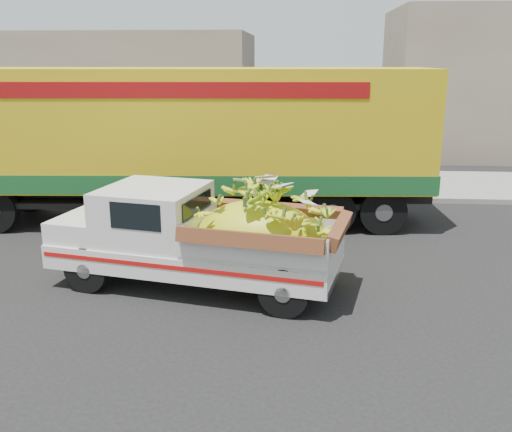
{
  "coord_description": "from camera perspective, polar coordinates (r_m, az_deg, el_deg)",
  "views": [
    {
      "loc": [
        3.08,
        -10.43,
        4.04
      ],
      "look_at": [
        2.34,
        -0.46,
        1.25
      ],
      "focal_mm": 40.0,
      "sensor_mm": 36.0,
      "label": 1
    }
  ],
  "objects": [
    {
      "name": "curb",
      "position": [
        17.05,
        -6.3,
        2.03
      ],
      "size": [
        60.0,
        0.25,
        0.15
      ],
      "primitive_type": "cube",
      "color": "gray",
      "rests_on": "ground"
    },
    {
      "name": "pickup_truck",
      "position": [
        10.14,
        -4.01,
        -2.11
      ],
      "size": [
        5.41,
        2.92,
        1.8
      ],
      "rotation": [
        0.0,
        0.0,
        -0.21
      ],
      "color": "black",
      "rests_on": "ground"
    },
    {
      "name": "ground",
      "position": [
        11.6,
        -11.5,
        -5.14
      ],
      "size": [
        100.0,
        100.0,
        0.0
      ],
      "primitive_type": "plane",
      "color": "black",
      "rests_on": "ground"
    },
    {
      "name": "semi_trailer",
      "position": [
        14.24,
        -6.81,
        7.72
      ],
      "size": [
        12.04,
        3.23,
        3.8
      ],
      "rotation": [
        0.0,
        0.0,
        0.06
      ],
      "color": "black",
      "rests_on": "ground"
    },
    {
      "name": "building_left",
      "position": [
        26.75,
        -20.67,
        11.3
      ],
      "size": [
        18.0,
        6.0,
        5.0
      ],
      "primitive_type": "cube",
      "color": "gray",
      "rests_on": "ground"
    },
    {
      "name": "sidewalk",
      "position": [
        19.07,
        -5.17,
        3.49
      ],
      "size": [
        60.0,
        4.0,
        0.14
      ],
      "primitive_type": "cube",
      "color": "gray",
      "rests_on": "ground"
    }
  ]
}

